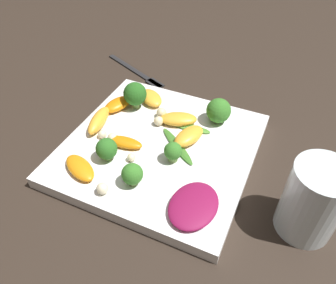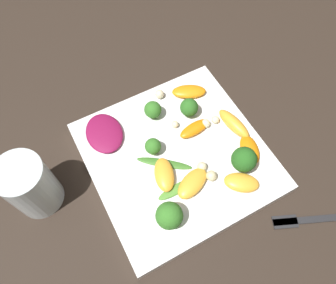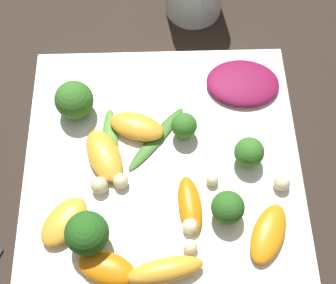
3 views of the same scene
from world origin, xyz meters
name	(u,v)px [view 2 (image 2 of 3)]	position (x,y,z in m)	size (l,w,h in m)	color
ground_plane	(177,159)	(0.00, 0.00, 0.00)	(2.40, 2.40, 0.00)	#2D231C
plate	(177,157)	(0.00, 0.00, 0.01)	(0.30, 0.30, 0.02)	white
drinking_glass	(30,186)	(-0.05, -0.24, 0.05)	(0.08, 0.08, 0.11)	silver
fork	(316,219)	(0.20, 0.15, 0.00)	(0.09, 0.17, 0.01)	#262628
radicchio_leaf_0	(104,133)	(-0.10, -0.10, 0.03)	(0.09, 0.07, 0.01)	maroon
orange_segment_0	(241,183)	(0.10, 0.07, 0.03)	(0.06, 0.07, 0.02)	#FCAD33
orange_segment_1	(250,150)	(0.06, 0.11, 0.03)	(0.06, 0.05, 0.02)	orange
orange_segment_2	(233,122)	(0.00, 0.12, 0.03)	(0.08, 0.04, 0.02)	#FCAD33
orange_segment_3	(189,92)	(-0.10, 0.08, 0.03)	(0.06, 0.07, 0.01)	orange
orange_segment_4	(192,183)	(0.06, -0.01, 0.03)	(0.06, 0.07, 0.02)	#FCAD33
orange_segment_5	(164,175)	(0.03, -0.04, 0.03)	(0.07, 0.05, 0.02)	#FCAD33
orange_segment_6	(195,129)	(-0.03, 0.05, 0.03)	(0.03, 0.06, 0.01)	orange
broccoli_floret_0	(244,160)	(0.07, 0.08, 0.05)	(0.04, 0.04, 0.05)	#84AD5B
broccoli_floret_1	(169,216)	(0.09, -0.07, 0.04)	(0.04, 0.04, 0.05)	#7A9E51
broccoli_floret_2	(153,147)	(-0.02, -0.03, 0.04)	(0.03, 0.03, 0.03)	#7A9E51
broccoli_floret_3	(189,108)	(-0.06, 0.06, 0.04)	(0.03, 0.03, 0.04)	#84AD5B
broccoli_floret_4	(155,109)	(-0.09, 0.00, 0.04)	(0.03, 0.03, 0.04)	#7A9E51
arugula_sprig_0	(164,163)	(0.01, -0.03, 0.02)	(0.07, 0.08, 0.00)	#3D7528
arugula_sprig_1	(177,189)	(0.06, -0.03, 0.02)	(0.02, 0.07, 0.00)	#518E33
macadamia_nut_0	(202,166)	(0.04, 0.02, 0.03)	(0.02, 0.02, 0.02)	beige
macadamia_nut_1	(211,176)	(0.07, 0.03, 0.03)	(0.02, 0.02, 0.02)	beige
macadamia_nut_2	(215,120)	(-0.02, 0.09, 0.03)	(0.01, 0.01, 0.01)	beige
macadamia_nut_3	(160,94)	(-0.12, 0.03, 0.03)	(0.02, 0.02, 0.02)	beige
macadamia_nut_4	(175,124)	(-0.05, 0.02, 0.03)	(0.01, 0.01, 0.01)	beige
macadamia_nut_5	(206,123)	(-0.03, 0.07, 0.03)	(0.02, 0.02, 0.02)	beige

